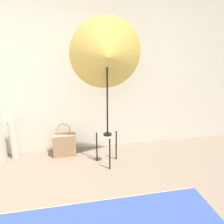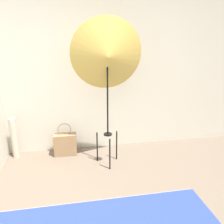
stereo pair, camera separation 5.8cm
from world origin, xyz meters
TOP-DOWN VIEW (x-y plane):
  - wall_back at (0.00, 2.14)m, footprint 8.00×0.05m
  - photo_umbrella at (0.18, 1.54)m, footprint 0.96×0.36m
  - tote_bag at (-0.44, 1.91)m, footprint 0.35×0.17m
  - paper_roll at (-1.20, 1.96)m, footprint 0.10×0.10m

SIDE VIEW (x-z plane):
  - tote_bag at x=-0.44m, z-range -0.08..0.44m
  - paper_roll at x=-1.20m, z-range 0.00..0.63m
  - wall_back at x=0.00m, z-range 0.00..2.60m
  - photo_umbrella at x=0.18m, z-range 0.53..2.56m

